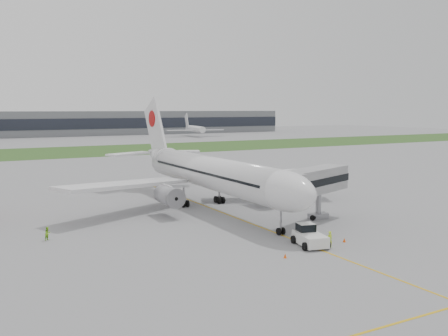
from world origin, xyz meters
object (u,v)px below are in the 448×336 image
airliner (208,172)px  jet_bridge (307,183)px  ground_crew_near (330,239)px  pushback_tug (309,236)px

airliner → jet_bridge: (6.12, -17.14, -0.03)m
jet_bridge → ground_crew_near: (-4.64, -10.03, -4.69)m
ground_crew_near → airliner: bearing=-82.7°
airliner → jet_bridge: airliner is taller
pushback_tug → jet_bridge: (6.01, 8.12, 4.56)m
pushback_tug → ground_crew_near: bearing=-41.9°
pushback_tug → ground_crew_near: size_ratio=2.66×
pushback_tug → airliner: bearing=102.9°
ground_crew_near → pushback_tug: bearing=-50.3°
pushback_tug → jet_bridge: 11.08m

